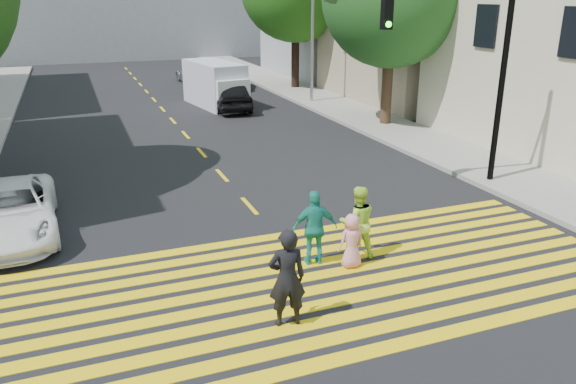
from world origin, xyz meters
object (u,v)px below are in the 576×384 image
pedestrian_man (287,278)px  dark_car_near (231,95)px  white_sedan (9,211)px  silver_car (195,74)px  dark_car_parked (233,78)px  pedestrian_woman (357,222)px  white_van (216,86)px  pedestrian_child (352,241)px  traffic_signal (471,57)px  pedestrian_extra (315,228)px

pedestrian_man → dark_car_near: bearing=-94.8°
white_sedan → silver_car: white_sedan is taller
white_sedan → dark_car_near: (9.31, 13.51, 0.12)m
pedestrian_man → dark_car_parked: (6.44, 26.21, -0.29)m
dark_car_near → white_sedan: bearing=63.4°
pedestrian_woman → white_van: bearing=-83.4°
pedestrian_child → silver_car: (2.57, 27.72, 0.01)m
pedestrian_man → traffic_signal: traffic_signal is taller
pedestrian_child → pedestrian_extra: bearing=-37.0°
white_sedan → silver_car: size_ratio=1.08×
pedestrian_man → pedestrian_child: (2.09, 1.61, -0.31)m
pedestrian_woman → dark_car_parked: bearing=-88.1°
white_sedan → pedestrian_woman: bearing=-30.8°
pedestrian_man → traffic_signal: bearing=-137.6°
silver_car → white_van: (-0.69, -8.67, 0.46)m
dark_car_near → silver_car: size_ratio=1.05×
traffic_signal → white_van: bearing=108.8°
pedestrian_man → white_van: white_van is taller
dark_car_parked → silver_car: bearing=129.8°
dark_car_parked → traffic_signal: (1.18, -20.99, 3.27)m
pedestrian_child → traffic_signal: bearing=-152.2°
dark_car_near → white_van: size_ratio=0.88×
pedestrian_man → traffic_signal: size_ratio=0.30×
silver_car → traffic_signal: bearing=91.7°
traffic_signal → pedestrian_man: bearing=-140.2°
white_van → traffic_signal: (3.66, -15.44, 2.81)m
pedestrian_woman → dark_car_near: pedestrian_woman is taller
traffic_signal → white_sedan: bearing=-178.3°
pedestrian_woman → dark_car_parked: (4.01, 24.22, -0.21)m
pedestrian_woman → white_sedan: (-7.29, 4.04, -0.20)m
pedestrian_man → silver_car: bearing=-91.0°
pedestrian_child → dark_car_near: size_ratio=0.27×
dark_car_parked → white_van: bearing=-104.0°
pedestrian_child → silver_car: silver_car is taller
pedestrian_child → white_sedan: size_ratio=0.26×
white_van → pedestrian_man: bearing=-109.6°
pedestrian_man → white_sedan: (-4.86, 6.04, -0.28)m
pedestrian_woman → dark_car_parked: 24.55m
pedestrian_child → dark_car_parked: (4.35, 24.61, 0.02)m
pedestrian_man → dark_car_near: (4.45, 19.55, -0.16)m
white_sedan → dark_car_parked: bearing=58.9°
pedestrian_man → pedestrian_child: 2.65m
pedestrian_woman → pedestrian_extra: 1.01m
pedestrian_extra → pedestrian_child: bearing=158.4°
pedestrian_extra → traffic_signal: (6.21, 3.20, 3.05)m
pedestrian_extra → traffic_signal: bearing=-142.7°
pedestrian_child → traffic_signal: (5.53, 3.62, 3.29)m
traffic_signal → dark_car_near: bearing=107.9°
pedestrian_child → pedestrian_man: bearing=32.1°
pedestrian_man → silver_car: (4.66, 29.33, -0.30)m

